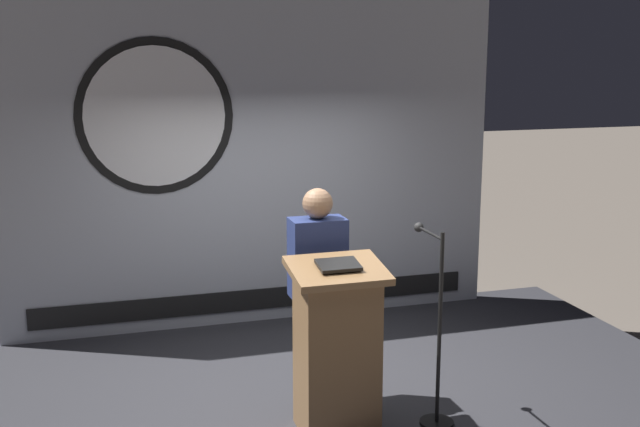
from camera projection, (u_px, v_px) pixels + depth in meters
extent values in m
cube|color=#333338|center=(311.00, 415.00, 6.04)|extent=(6.40, 4.00, 0.30)
cube|color=#B2B7C1|center=(256.00, 159.00, 7.42)|extent=(4.71, 0.10, 3.15)
cylinder|color=black|center=(155.00, 117.00, 7.02)|extent=(1.40, 0.02, 1.40)
cylinder|color=white|center=(155.00, 117.00, 7.02)|extent=(1.25, 0.02, 1.25)
cube|color=black|center=(259.00, 299.00, 7.64)|extent=(4.24, 0.02, 0.20)
cube|color=olive|center=(337.00, 353.00, 5.40)|extent=(0.52, 0.40, 1.11)
cube|color=olive|center=(337.00, 271.00, 5.28)|extent=(0.64, 0.50, 0.13)
cube|color=black|center=(338.00, 265.00, 5.25)|extent=(0.28, 0.20, 0.06)
cylinder|color=black|center=(318.00, 348.00, 5.88)|extent=(0.26, 0.26, 0.81)
cube|color=navy|center=(318.00, 258.00, 5.74)|extent=(0.40, 0.24, 0.58)
sphere|color=#997051|center=(318.00, 203.00, 5.66)|extent=(0.22, 0.22, 0.22)
cylinder|color=black|center=(437.00, 423.00, 5.57)|extent=(0.24, 0.24, 0.02)
cylinder|color=black|center=(440.00, 331.00, 5.43)|extent=(0.03, 0.03, 1.39)
cylinder|color=black|center=(430.00, 233.00, 5.48)|extent=(0.02, 0.39, 0.02)
sphere|color=#262626|center=(419.00, 227.00, 5.66)|extent=(0.07, 0.07, 0.07)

